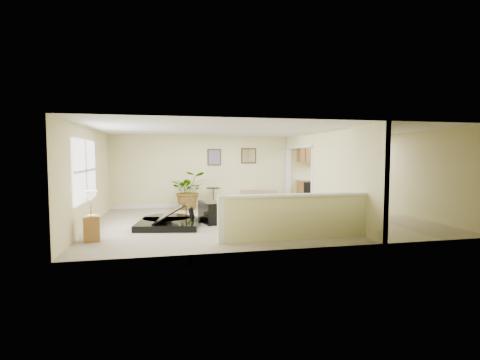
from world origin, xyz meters
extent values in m
plane|color=tan|center=(0.00, 0.00, 0.00)|extent=(9.00, 9.00, 0.00)
cube|color=beige|center=(0.00, 3.00, 1.25)|extent=(9.00, 0.04, 2.50)
cube|color=beige|center=(0.00, -3.00, 1.25)|extent=(9.00, 0.04, 2.50)
cube|color=beige|center=(-4.50, 0.00, 1.25)|extent=(0.04, 6.00, 2.50)
cube|color=beige|center=(4.50, 0.00, 1.25)|extent=(0.04, 6.00, 2.50)
cube|color=silver|center=(0.00, 0.00, 2.50)|extent=(9.00, 6.00, 0.04)
cube|color=tan|center=(3.15, 0.00, 0.00)|extent=(2.70, 6.00, 0.01)
cube|color=beige|center=(1.80, -1.20, 1.25)|extent=(0.12, 3.60, 2.50)
cube|color=beige|center=(1.80, 1.77, 2.30)|extent=(0.12, 2.35, 0.40)
cube|color=beige|center=(0.15, -2.30, 0.47)|extent=(3.30, 0.12, 0.95)
cube|color=silver|center=(0.15, -2.30, 0.96)|extent=(3.40, 0.22, 0.05)
cube|color=silver|center=(-1.50, -2.30, 0.50)|extent=(0.14, 0.14, 1.00)
cube|color=white|center=(-4.49, -0.50, 1.45)|extent=(0.05, 2.15, 1.45)
cube|color=#3C2A15|center=(-0.95, 2.98, 1.75)|extent=(0.48, 0.03, 0.58)
cube|color=#935D78|center=(-0.95, 2.96, 1.75)|extent=(0.40, 0.01, 0.50)
cube|color=#3C2A15|center=(0.30, 2.98, 1.80)|extent=(0.55, 0.03, 0.55)
cube|color=silver|center=(0.30, 2.96, 1.80)|extent=(0.46, 0.01, 0.46)
cube|color=olive|center=(3.30, 2.70, 0.45)|extent=(2.30, 0.60, 0.90)
cube|color=beige|center=(3.30, 2.70, 0.92)|extent=(2.36, 0.65, 0.04)
cube|color=black|center=(2.50, 2.69, 0.43)|extent=(0.60, 0.60, 0.84)
cube|color=olive|center=(3.30, 2.82, 1.95)|extent=(2.30, 0.35, 0.75)
cube|color=black|center=(-2.55, -0.43, 0.80)|extent=(1.71, 1.54, 0.31)
cylinder|color=black|center=(-2.71, 0.14, 0.80)|extent=(1.29, 1.29, 0.31)
cube|color=white|center=(-1.65, -0.43, 0.76)|extent=(0.40, 1.07, 0.02)
cube|color=black|center=(-2.65, -0.33, 1.09)|extent=(1.37, 1.38, 0.71)
cube|color=black|center=(-1.45, -0.06, 0.29)|extent=(0.62, 0.93, 0.57)
cube|color=#978260|center=(0.53, 2.54, 0.18)|extent=(1.48, 1.15, 0.37)
cube|color=#978260|center=(0.53, 2.83, 0.56)|extent=(1.28, 0.62, 0.38)
cube|color=#978260|center=(-0.04, 2.54, 0.44)|extent=(0.41, 0.75, 0.14)
cube|color=#978260|center=(1.10, 2.54, 0.44)|extent=(0.41, 0.75, 0.14)
cylinder|color=black|center=(-1.04, 2.65, 0.01)|extent=(0.35, 0.35, 0.03)
cylinder|color=black|center=(-1.04, 2.65, 0.35)|extent=(0.03, 0.03, 0.68)
cylinder|color=black|center=(-1.04, 2.65, 0.69)|extent=(0.48, 0.48, 0.03)
cylinder|color=black|center=(-1.88, 2.48, 0.13)|extent=(0.37, 0.37, 0.26)
imported|color=#19551A|center=(-1.88, 2.48, 0.64)|extent=(1.18, 1.03, 1.28)
cylinder|color=black|center=(1.23, 2.06, 0.09)|extent=(0.26, 0.26, 0.18)
imported|color=#19551A|center=(1.23, 2.06, 0.25)|extent=(0.35, 0.35, 0.51)
cube|color=olive|center=(-4.15, -1.57, 0.27)|extent=(0.38, 0.38, 0.54)
cylinder|color=gold|center=(-4.15, -1.57, 0.55)|extent=(0.14, 0.14, 0.02)
cylinder|color=gold|center=(-4.15, -1.57, 0.73)|extent=(0.03, 0.03, 0.36)
cone|color=beige|center=(-4.15, -1.57, 0.96)|extent=(0.29, 0.29, 0.24)
camera|label=1|loc=(-2.54, -9.27, 1.80)|focal=26.00mm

